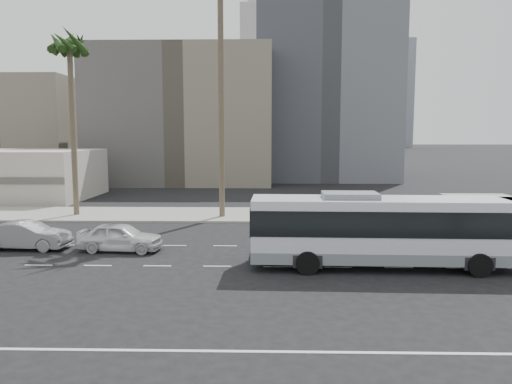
{
  "coord_description": "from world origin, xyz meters",
  "views": [
    {
      "loc": [
        -0.53,
        -23.34,
        6.47
      ],
      "look_at": [
        -1.16,
        4.0,
        3.28
      ],
      "focal_mm": 33.82,
      "sensor_mm": 36.0,
      "label": 1
    }
  ],
  "objects_px": {
    "car_a": "(120,237)",
    "car_b": "(27,235)",
    "palm_mid": "(70,49)",
    "city_bus": "(384,229)"
  },
  "relations": [
    {
      "from": "car_a",
      "to": "car_b",
      "type": "xyz_separation_m",
      "value": [
        -5.5,
        0.3,
        -0.01
      ]
    },
    {
      "from": "car_a",
      "to": "car_b",
      "type": "relative_size",
      "value": 0.97
    },
    {
      "from": "palm_mid",
      "to": "car_b",
      "type": "bearing_deg",
      "value": -81.8
    },
    {
      "from": "city_bus",
      "to": "car_a",
      "type": "height_order",
      "value": "city_bus"
    },
    {
      "from": "city_bus",
      "to": "palm_mid",
      "type": "xyz_separation_m",
      "value": [
        -21.14,
        14.83,
        11.22
      ]
    },
    {
      "from": "car_a",
      "to": "palm_mid",
      "type": "relative_size",
      "value": 0.32
    },
    {
      "from": "car_b",
      "to": "city_bus",
      "type": "bearing_deg",
      "value": -96.96
    },
    {
      "from": "palm_mid",
      "to": "city_bus",
      "type": "bearing_deg",
      "value": -35.04
    },
    {
      "from": "car_a",
      "to": "car_b",
      "type": "height_order",
      "value": "car_a"
    },
    {
      "from": "car_a",
      "to": "car_b",
      "type": "bearing_deg",
      "value": 91.78
    }
  ]
}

